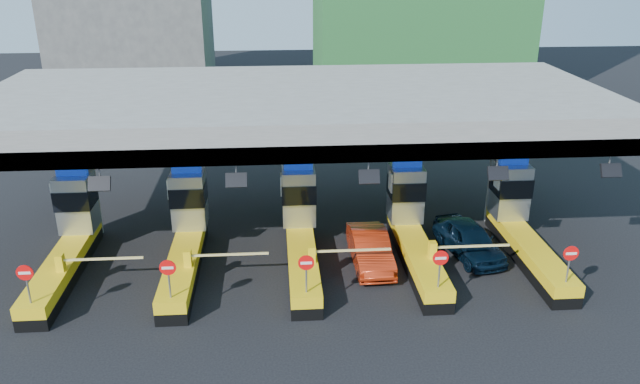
{
  "coord_description": "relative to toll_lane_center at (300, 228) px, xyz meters",
  "views": [
    {
      "loc": [
        -1.01,
        -24.83,
        13.05
      ],
      "look_at": [
        0.85,
        0.0,
        3.18
      ],
      "focal_mm": 35.0,
      "sensor_mm": 36.0,
      "label": 1
    }
  ],
  "objects": [
    {
      "name": "toll_lane_left",
      "position": [
        -5.0,
        0.0,
        0.0
      ],
      "size": [
        4.43,
        8.0,
        4.16
      ],
      "color": "black",
      "rests_on": "ground"
    },
    {
      "name": "red_car",
      "position": [
        2.99,
        -1.01,
        -0.66
      ],
      "size": [
        1.65,
        4.49,
        1.47
      ],
      "primitive_type": "imported",
      "rotation": [
        0.0,
        0.0,
        0.02
      ],
      "color": "#9F230C",
      "rests_on": "ground"
    },
    {
      "name": "toll_lane_far_left",
      "position": [
        -10.0,
        0.0,
        0.0
      ],
      "size": [
        4.43,
        8.0,
        4.16
      ],
      "color": "black",
      "rests_on": "ground"
    },
    {
      "name": "ground",
      "position": [
        -0.0,
        -0.28,
        -1.4
      ],
      "size": [
        120.0,
        120.0,
        0.0
      ],
      "primitive_type": "plane",
      "color": "black",
      "rests_on": "ground"
    },
    {
      "name": "toll_lane_center",
      "position": [
        0.0,
        0.0,
        0.0
      ],
      "size": [
        4.43,
        8.0,
        4.16
      ],
      "color": "black",
      "rests_on": "ground"
    },
    {
      "name": "van",
      "position": [
        7.55,
        -0.45,
        -0.64
      ],
      "size": [
        2.7,
        4.74,
        1.52
      ],
      "primitive_type": "imported",
      "rotation": [
        0.0,
        0.0,
        0.21
      ],
      "color": "black",
      "rests_on": "ground"
    },
    {
      "name": "toll_canopy",
      "position": [
        -0.0,
        2.59,
        4.74
      ],
      "size": [
        28.0,
        12.09,
        7.0
      ],
      "color": "slate",
      "rests_on": "ground"
    },
    {
      "name": "toll_lane_far_right",
      "position": [
        10.0,
        0.0,
        0.0
      ],
      "size": [
        4.43,
        8.0,
        4.16
      ],
      "color": "black",
      "rests_on": "ground"
    },
    {
      "name": "toll_lane_right",
      "position": [
        5.0,
        0.0,
        0.0
      ],
      "size": [
        4.43,
        8.0,
        4.16
      ],
      "color": "black",
      "rests_on": "ground"
    }
  ]
}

